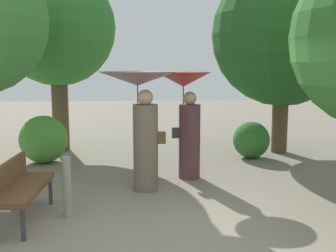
% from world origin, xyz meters
% --- Properties ---
extents(ground_plane, '(40.00, 40.00, 0.00)m').
position_xyz_m(ground_plane, '(0.00, 0.00, 0.00)').
color(ground_plane, gray).
extents(person_left, '(1.32, 1.32, 2.04)m').
position_xyz_m(person_left, '(-0.50, 2.07, 1.46)').
color(person_left, '#6B5B4C').
rests_on(person_left, ground).
extents(person_right, '(1.04, 1.04, 2.02)m').
position_xyz_m(person_right, '(0.36, 2.77, 1.37)').
color(person_right, '#563338').
rests_on(person_right, ground).
extents(park_bench, '(0.57, 1.52, 0.83)m').
position_xyz_m(park_bench, '(-2.21, 0.77, 0.51)').
color(park_bench, '#38383D').
rests_on(park_bench, ground).
extents(tree_mid_left, '(2.85, 2.85, 5.01)m').
position_xyz_m(tree_mid_left, '(-2.47, 5.61, 3.31)').
color(tree_mid_left, brown).
rests_on(tree_mid_left, ground).
extents(tree_mid_right, '(3.43, 3.43, 5.02)m').
position_xyz_m(tree_mid_right, '(2.97, 4.92, 3.12)').
color(tree_mid_right, brown).
rests_on(tree_mid_right, ground).
extents(bush_path_left, '(1.05, 1.05, 1.05)m').
position_xyz_m(bush_path_left, '(-2.62, 4.27, 0.53)').
color(bush_path_left, '#4C9338').
rests_on(bush_path_left, ground).
extents(bush_path_right, '(0.85, 0.85, 0.85)m').
position_xyz_m(bush_path_right, '(2.09, 4.35, 0.43)').
color(bush_path_right, '#2D6B28').
rests_on(bush_path_right, ground).
extents(path_marker_post, '(0.12, 0.12, 0.87)m').
position_xyz_m(path_marker_post, '(-1.58, 0.89, 0.44)').
color(path_marker_post, gray).
rests_on(path_marker_post, ground).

